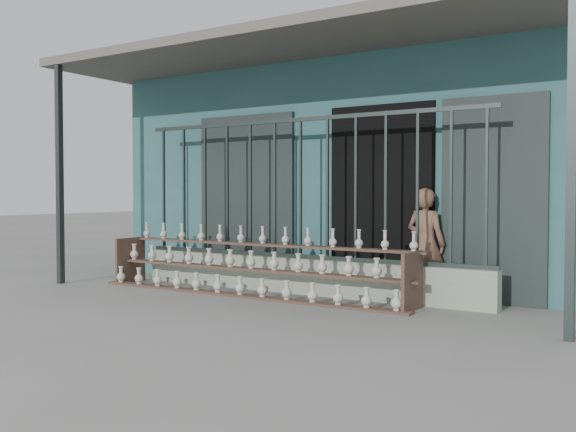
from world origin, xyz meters
The scene contains 6 objects.
ground centered at (0.00, 0.00, 0.00)m, with size 60.00×60.00×0.00m, color slate.
workshop_building centered at (0.00, 4.23, 1.62)m, with size 7.40×6.60×3.21m.
parapet_wall centered at (0.00, 1.30, 0.23)m, with size 5.00×0.20×0.45m, color #99A890.
security_fence centered at (0.00, 1.30, 1.35)m, with size 5.00×0.04×1.80m.
shelf_rack centered at (-0.49, 0.88, 0.36)m, with size 4.50×0.68×0.85m.
elderly_woman centered at (1.53, 1.68, 0.67)m, with size 0.49×0.32×1.35m, color brown.
Camera 1 is at (4.23, -5.70, 1.28)m, focal length 40.00 mm.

